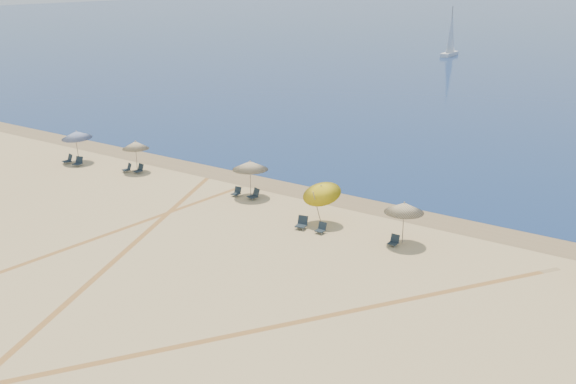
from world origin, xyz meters
name	(u,v)px	position (x,y,z in m)	size (l,w,h in m)	color
wet_sand	(322,195)	(0.00, 24.00, 0.00)	(500.00, 500.00, 0.00)	olive
umbrella_0	(76,135)	(-19.89, 20.03, 2.16)	(2.33, 2.36, 2.53)	gray
umbrella_1	(136,145)	(-14.22, 20.82, 2.01)	(1.96, 1.96, 2.36)	gray
umbrella_2	(250,165)	(-3.78, 21.11, 2.11)	(2.35, 2.35, 2.45)	gray
umbrella_3	(321,190)	(2.67, 19.53, 2.03)	(2.27, 2.31, 2.74)	gray
umbrella_4	(404,208)	(7.96, 19.52, 2.06)	(2.15, 2.15, 2.40)	gray
chair_0	(68,159)	(-20.20, 19.28, 0.31)	(0.76, 0.83, 0.71)	black
chair_1	(78,162)	(-19.03, 19.29, 0.31)	(0.74, 0.81, 0.70)	black
chair_2	(128,168)	(-14.68, 20.30, 0.28)	(0.73, 0.78, 0.64)	black
chair_3	(139,169)	(-13.77, 20.59, 0.30)	(0.67, 0.75, 0.68)	black
chair_4	(237,192)	(-4.57, 20.62, 0.26)	(0.51, 0.59, 0.60)	black
chair_5	(254,195)	(-3.20, 20.75, 0.31)	(0.79, 0.85, 0.71)	black
chair_6	(302,223)	(2.22, 18.22, 0.31)	(0.72, 0.80, 0.71)	black
chair_7	(321,228)	(3.51, 18.26, 0.26)	(0.49, 0.58, 0.60)	black
chair_8	(394,241)	(7.74, 18.95, 0.26)	(0.50, 0.58, 0.60)	black
sailboat_2	(451,41)	(-22.46, 101.62, 2.55)	(1.74, 5.72, 8.42)	white
tire_tracks	(157,265)	(-0.99, 9.79, 0.00)	(50.64, 42.04, 0.00)	tan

